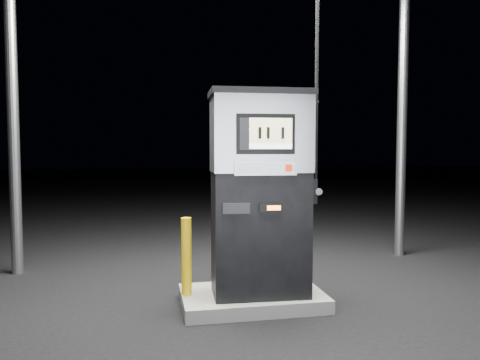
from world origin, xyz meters
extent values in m
plane|color=black|center=(0.00, 0.00, 0.00)|extent=(80.00, 80.00, 0.00)
cube|color=slate|center=(0.00, 0.00, 0.07)|extent=(1.60, 1.00, 0.15)
cylinder|color=gray|center=(-3.00, 2.00, 2.25)|extent=(0.16, 0.16, 4.50)
cylinder|color=gray|center=(3.00, 2.00, 2.25)|extent=(0.16, 0.16, 4.50)
cube|color=black|center=(0.07, -0.08, 0.84)|extent=(1.08, 0.66, 1.38)
cube|color=#A7A6AD|center=(0.07, -0.08, 1.94)|extent=(1.10, 0.68, 0.83)
cube|color=black|center=(0.07, -0.08, 2.38)|extent=(1.15, 0.73, 0.07)
cube|color=black|center=(0.05, -0.40, 1.93)|extent=(0.62, 0.07, 0.42)
cube|color=beige|center=(0.10, -0.42, 1.97)|extent=(0.45, 0.03, 0.26)
cube|color=white|center=(0.10, -0.42, 1.81)|extent=(0.45, 0.03, 0.06)
cube|color=#A7A6AD|center=(0.05, -0.40, 1.58)|extent=(0.66, 0.07, 0.15)
cube|color=#A9ABB1|center=(0.05, -0.42, 1.58)|extent=(0.60, 0.04, 0.12)
cube|color=red|center=(0.29, -0.43, 1.58)|extent=(0.08, 0.01, 0.08)
cube|color=black|center=(0.11, -0.40, 1.16)|extent=(0.24, 0.04, 0.10)
cube|color=orange|center=(0.14, -0.41, 1.16)|extent=(0.14, 0.01, 0.05)
cube|color=black|center=(-0.26, -0.38, 1.16)|extent=(0.29, 0.04, 0.11)
cube|color=black|center=(0.65, -0.11, 1.31)|extent=(0.12, 0.20, 0.27)
cylinder|color=gray|center=(0.71, -0.12, 1.31)|extent=(0.09, 0.25, 0.08)
cylinder|color=black|center=(0.69, -0.17, 3.14)|extent=(0.04, 0.04, 3.41)
cylinder|color=yellow|center=(-0.74, 0.05, 0.58)|extent=(0.14, 0.14, 0.87)
cylinder|color=yellow|center=(0.55, 0.13, 0.65)|extent=(0.15, 0.15, 1.00)
camera|label=1|loc=(-1.16, -5.11, 1.77)|focal=35.00mm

